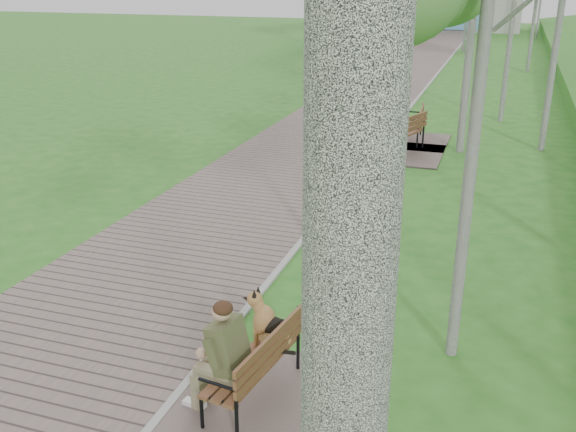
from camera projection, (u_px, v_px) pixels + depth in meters
The scene contains 11 objects.
walkway at pixel (379, 89), 25.32m from camera, with size 3.50×67.00×0.04m, color #6C5B58.
kerb at pixel (423, 91), 24.79m from camera, with size 0.10×67.00×0.05m, color #999993.
building_north at pixel (456, 3), 50.61m from camera, with size 10.00×5.20×4.00m.
bench_main at pixel (247, 367), 6.81m from camera, with size 1.75×1.95×1.53m.
bench_second at pixel (400, 145), 16.25m from camera, with size 2.05×2.28×1.26m.
bench_third at pixel (411, 134), 17.44m from camera, with size 1.90×2.11×1.17m.
lamp_post_near at pixel (318, 102), 10.00m from camera, with size 0.20×0.20×5.24m.
lamp_post_second at pixel (400, 54), 17.83m from camera, with size 0.18×0.18×4.72m.
lamp_post_third at pixel (468, 2), 36.17m from camera, with size 0.23×0.23×5.85m.
pedestrian_near at pixel (398, 42), 34.76m from camera, with size 0.58×0.38×1.60m, color white.
pedestrian_far at pixel (425, 23), 46.98m from camera, with size 0.80×0.62×1.65m, color gray.
Camera 1 is at (3.03, -3.75, 4.36)m, focal length 40.00 mm.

